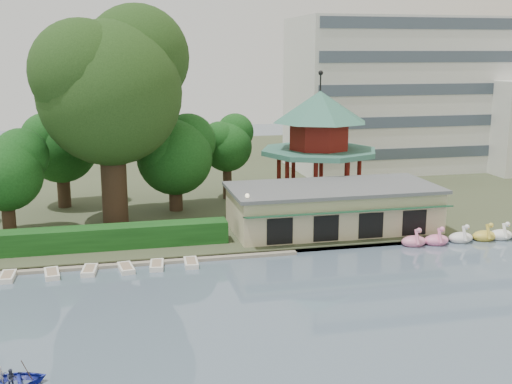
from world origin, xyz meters
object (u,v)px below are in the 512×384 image
object	(u,v)px
big_tree	(111,82)
rowboat_with_passengers	(6,379)
pavilion	(319,136)
dock	(78,266)
boathouse	(333,207)

from	to	relation	value
big_tree	rowboat_with_passengers	world-z (taller)	big_tree
pavilion	big_tree	distance (m)	21.98
pavilion	rowboat_with_passengers	size ratio (longest dim) A/B	2.29
big_tree	pavilion	bearing A→B (deg)	10.32
dock	pavilion	bearing A→B (deg)	31.66
boathouse	rowboat_with_passengers	world-z (taller)	boathouse
pavilion	big_tree	size ratio (longest dim) A/B	0.68
pavilion	big_tree	bearing A→B (deg)	-169.68
dock	rowboat_with_passengers	world-z (taller)	rowboat_with_passengers
dock	big_tree	world-z (taller)	big_tree
rowboat_with_passengers	boathouse	bearing A→B (deg)	42.28
big_tree	boathouse	bearing A→B (deg)	-18.33
boathouse	rowboat_with_passengers	bearing A→B (deg)	-137.72
big_tree	rowboat_with_passengers	size ratio (longest dim) A/B	3.38
dock	boathouse	xyz separation A→B (m)	(22.00, 4.77, 2.25)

